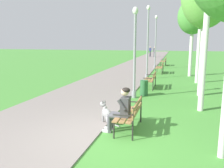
{
  "coord_description": "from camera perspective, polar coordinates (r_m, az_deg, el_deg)",
  "views": [
    {
      "loc": [
        1.65,
        -5.22,
        2.43
      ],
      "look_at": [
        -0.58,
        2.85,
        0.9
      ],
      "focal_mm": 37.22,
      "sensor_mm": 36.0,
      "label": 1
    }
  ],
  "objects": [
    {
      "name": "litter_bin",
      "position": [
        10.71,
        7.87,
        -0.95
      ],
      "size": [
        0.36,
        0.36,
        0.7
      ],
      "primitive_type": "cylinder",
      "color": "#2D6638",
      "rests_on": "ground"
    },
    {
      "name": "pedestrian_distant",
      "position": [
        37.26,
        10.37,
        7.75
      ],
      "size": [
        0.32,
        0.22,
        1.65
      ],
      "color": "#383842",
      "rests_on": "ground"
    },
    {
      "name": "dog_grey",
      "position": [
        7.0,
        -0.91,
        -7.72
      ],
      "size": [
        0.76,
        0.5,
        0.71
      ],
      "color": "gray",
      "rests_on": "ground"
    },
    {
      "name": "park_bench_far",
      "position": [
        18.48,
        11.79,
        4.18
      ],
      "size": [
        0.55,
        1.5,
        0.85
      ],
      "color": "olive",
      "rests_on": "ground"
    },
    {
      "name": "lamp_post_near",
      "position": [
        10.0,
        5.59,
        7.81
      ],
      "size": [
        0.24,
        0.24,
        3.85
      ],
      "color": "gray",
      "rests_on": "ground"
    },
    {
      "name": "park_bench_mid",
      "position": [
        12.4,
        9.53,
        1.32
      ],
      "size": [
        0.55,
        1.5,
        0.85
      ],
      "color": "olive",
      "rests_on": "ground"
    },
    {
      "name": "person_seated_on_near_bench",
      "position": [
        6.23,
        2.35,
        -5.97
      ],
      "size": [
        0.74,
        0.49,
        1.25
      ],
      "color": "#4C4C51",
      "rests_on": "ground"
    },
    {
      "name": "pedestrian_further_distant",
      "position": [
        38.58,
        9.36,
        7.86
      ],
      "size": [
        0.32,
        0.22,
        1.65
      ],
      "color": "#383842",
      "rests_on": "ground"
    },
    {
      "name": "lamp_post_mid",
      "position": [
        15.43,
        8.75,
        10.23
      ],
      "size": [
        0.24,
        0.24,
        4.7
      ],
      "color": "gray",
      "rests_on": "ground"
    },
    {
      "name": "birch_tree_fourth",
      "position": [
        14.74,
        21.17,
        18.13
      ],
      "size": [
        1.46,
        1.3,
        6.19
      ],
      "color": "silver",
      "rests_on": "ground"
    },
    {
      "name": "birch_tree_fifth",
      "position": [
        17.43,
        19.27,
        15.27
      ],
      "size": [
        2.06,
        1.87,
        5.35
      ],
      "color": "silver",
      "rests_on": "ground"
    },
    {
      "name": "park_bench_near",
      "position": [
        6.47,
        4.63,
        -6.93
      ],
      "size": [
        0.55,
        1.5,
        0.85
      ],
      "color": "olive",
      "rests_on": "ground"
    },
    {
      "name": "paved_path",
      "position": [
        29.57,
        7.98,
        5.58
      ],
      "size": [
        3.97,
        60.0,
        0.04
      ],
      "primitive_type": "cube",
      "color": "gray",
      "rests_on": "ground"
    },
    {
      "name": "park_bench_furthest",
      "position": [
        24.5,
        12.62,
        5.62
      ],
      "size": [
        0.55,
        1.5,
        0.85
      ],
      "color": "olive",
      "rests_on": "ground"
    },
    {
      "name": "lamp_post_far",
      "position": [
        21.51,
        10.64,
        10.21
      ],
      "size": [
        0.24,
        0.24,
        4.72
      ],
      "color": "gray",
      "rests_on": "ground"
    },
    {
      "name": "ground_plane",
      "position": [
        5.99,
        -1.98,
        -13.59
      ],
      "size": [
        120.0,
        120.0,
        0.0
      ],
      "primitive_type": "plane",
      "color": "#478E38"
    }
  ]
}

